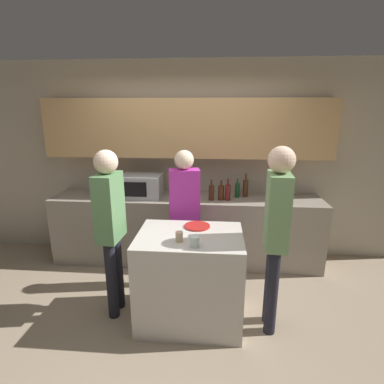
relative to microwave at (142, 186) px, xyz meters
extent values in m
plane|color=gray|center=(0.59, -1.38, -1.08)|extent=(14.00, 14.00, 0.00)
cube|color=#B2A893|center=(0.59, 0.36, 0.27)|extent=(6.40, 0.08, 2.70)
cube|color=tan|center=(0.59, 0.16, 0.75)|extent=(3.74, 0.32, 0.75)
cube|color=gray|center=(0.59, 0.01, -0.61)|extent=(3.60, 0.62, 0.93)
cube|color=beige|center=(0.75, -1.20, -0.61)|extent=(1.00, 0.73, 0.92)
cube|color=#B7BABC|center=(0.00, 0.00, 0.00)|extent=(0.52, 0.38, 0.30)
cube|color=black|center=(-0.05, -0.19, 0.00)|extent=(0.31, 0.01, 0.19)
cube|color=#B21E19|center=(-0.49, 0.00, -0.06)|extent=(0.26, 0.16, 0.18)
cube|color=black|center=(-0.54, 0.00, 0.03)|extent=(0.02, 0.11, 0.01)
cube|color=black|center=(-0.44, 0.00, 0.03)|extent=(0.02, 0.11, 0.01)
cylinder|color=brown|center=(1.81, 0.00, -0.10)|extent=(0.14, 0.14, 0.10)
cylinder|color=#38662D|center=(1.81, 0.00, 0.04)|extent=(0.01, 0.01, 0.18)
sphere|color=silver|center=(1.81, 0.00, 0.18)|extent=(0.13, 0.13, 0.13)
cylinder|color=#472814|center=(0.93, -0.08, -0.05)|extent=(0.07, 0.07, 0.20)
cylinder|color=#472814|center=(0.93, -0.08, 0.09)|extent=(0.02, 0.02, 0.08)
cylinder|color=#472814|center=(1.06, -0.06, -0.06)|extent=(0.08, 0.08, 0.19)
cylinder|color=#472814|center=(1.06, -0.06, 0.07)|extent=(0.03, 0.03, 0.07)
cylinder|color=maroon|center=(1.14, -0.07, -0.05)|extent=(0.07, 0.07, 0.21)
cylinder|color=maroon|center=(1.14, -0.07, 0.10)|extent=(0.03, 0.03, 0.08)
cylinder|color=#194723|center=(1.27, 0.08, -0.05)|extent=(0.06, 0.06, 0.19)
cylinder|color=#194723|center=(1.27, 0.08, 0.08)|extent=(0.02, 0.02, 0.08)
cylinder|color=#472814|center=(1.38, 0.11, -0.03)|extent=(0.07, 0.07, 0.23)
cylinder|color=#472814|center=(1.38, 0.11, 0.13)|extent=(0.02, 0.02, 0.09)
cylinder|color=red|center=(0.81, -1.00, -0.14)|extent=(0.26, 0.26, 0.01)
cylinder|color=silver|center=(0.81, -1.44, -0.10)|extent=(0.09, 0.09, 0.09)
cylinder|color=#D7B68D|center=(0.67, -1.36, -0.10)|extent=(0.07, 0.07, 0.09)
cylinder|color=black|center=(-0.03, -1.07, -0.66)|extent=(0.11, 0.11, 0.83)
cylinder|color=black|center=(-0.04, -1.23, -0.66)|extent=(0.11, 0.11, 0.83)
cube|color=#5B8B56|center=(-0.03, -1.15, 0.08)|extent=(0.21, 0.35, 0.66)
sphere|color=beige|center=(-0.03, -1.15, 0.53)|extent=(0.23, 0.23, 0.23)
cylinder|color=black|center=(1.53, -1.34, -0.64)|extent=(0.11, 0.11, 0.86)
cylinder|color=black|center=(1.54, -1.18, -0.64)|extent=(0.11, 0.11, 0.86)
cube|color=#739C63|center=(1.53, -1.26, 0.13)|extent=(0.21, 0.35, 0.68)
sphere|color=beige|center=(1.53, -1.26, 0.59)|extent=(0.23, 0.23, 0.23)
cylinder|color=black|center=(0.71, -0.56, -0.68)|extent=(0.11, 0.11, 0.80)
cylinder|color=black|center=(0.55, -0.59, -0.68)|extent=(0.11, 0.11, 0.80)
cube|color=#B52EA1|center=(0.63, -0.58, 0.03)|extent=(0.37, 0.25, 0.63)
sphere|color=beige|center=(0.63, -0.58, 0.46)|extent=(0.22, 0.22, 0.22)
camera|label=1|loc=(0.98, -3.81, 1.01)|focal=28.00mm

